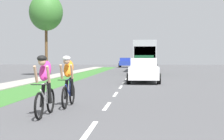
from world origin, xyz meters
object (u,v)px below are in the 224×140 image
cyclist_trailing (68,81)px  street_tree_near (46,12)px  bus_silver (144,55)px  cyclist_lead (45,85)px  pickup_blue (126,62)px  sedan_white (143,70)px  suv_dark_green (144,65)px

cyclist_trailing → street_tree_near: street_tree_near is taller
cyclist_trailing → bus_silver: 31.04m
cyclist_lead → street_tree_near: (-5.72, 19.89, 4.67)m
cyclist_lead → pickup_blue: size_ratio=0.34×
cyclist_lead → sedan_white: cyclist_lead is taller
cyclist_lead → sedan_white: size_ratio=0.40×
sedan_white → street_tree_near: size_ratio=0.61×
bus_silver → sedan_white: bearing=-90.7°
cyclist_lead → sedan_white: 12.78m
bus_silver → street_tree_near: size_ratio=1.63×
pickup_blue → suv_dark_green: bearing=-83.7°
cyclist_trailing → street_tree_near: size_ratio=0.24×
cyclist_trailing → bus_silver: bearing=85.1°
cyclist_lead → suv_dark_green: bearing=83.0°
cyclist_trailing → street_tree_near: 19.66m
cyclist_trailing → pickup_blue: bearing=90.6°
cyclist_lead → bus_silver: 32.80m
cyclist_lead → bus_silver: (2.86, 32.65, 1.17)m
sedan_white → pickup_blue: (-2.86, 36.92, 0.06)m
bus_silver → suv_dark_green: bearing=-90.7°
suv_dark_green → street_tree_near: bearing=-163.4°
suv_dark_green → bus_silver: (0.12, 10.24, 1.03)m
suv_dark_green → sedan_white: bearing=-90.6°
pickup_blue → street_tree_near: street_tree_near is taller
cyclist_trailing → sedan_white: 11.02m
sedan_white → suv_dark_green: suv_dark_green is taller
sedan_white → bus_silver: size_ratio=0.37×
bus_silver → street_tree_near: bearing=-123.9°
suv_dark_green → bus_silver: size_ratio=0.41×
cyclist_lead → cyclist_trailing: same height
cyclist_trailing → suv_dark_green: 20.82m
suv_dark_green → pickup_blue: size_ratio=0.92×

